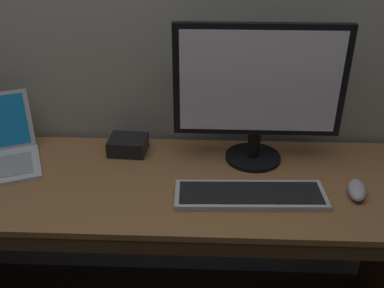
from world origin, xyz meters
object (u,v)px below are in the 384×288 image
Objects in this scene: computer_mouse at (357,190)px; external_drive_box at (128,145)px; wired_keyboard at (250,195)px; external_monitor at (259,90)px.

external_drive_box is (-0.78, 0.25, 0.01)m from computer_mouse.
wired_keyboard is 0.52m from external_drive_box.
external_drive_box reaches higher than wired_keyboard.
computer_mouse is at bearing 4.67° from wired_keyboard.
wired_keyboard is at bearing -162.92° from computer_mouse.
external_monitor is 4.17× the size of external_drive_box.
wired_keyboard is at bearing -32.58° from external_drive_box.
computer_mouse is at bearing -33.15° from external_monitor.
external_monitor reaches higher than wired_keyboard.
external_drive_box is at bearing 174.19° from external_monitor.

